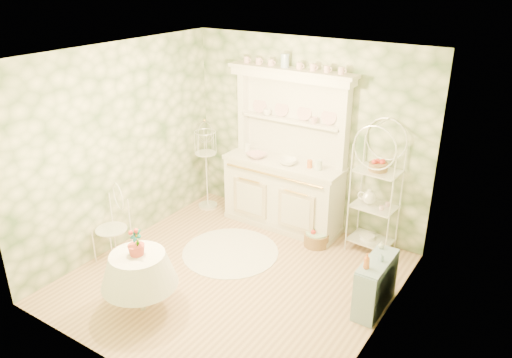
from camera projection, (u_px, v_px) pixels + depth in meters
The scene contains 22 objects.
floor at pixel (234, 278), 6.15m from camera, with size 3.60×3.60×0.00m, color #D4AC81.
ceiling at pixel (229, 56), 5.09m from camera, with size 3.60×3.60×0.00m, color white.
wall_left at pixel (120, 148), 6.53m from camera, with size 3.60×3.60×0.00m, color beige.
wall_right at pixel (386, 218), 4.72m from camera, with size 3.60×3.60×0.00m, color beige.
wall_back at pixel (307, 135), 7.01m from camera, with size 3.60×3.60×0.00m, color beige.
wall_front at pixel (108, 247), 4.24m from camera, with size 3.60×3.60×0.00m, color beige.
kitchen_dresser at pixel (284, 152), 6.97m from camera, with size 1.87×0.61×2.29m, color white.
bakers_rack at pixel (376, 185), 6.39m from camera, with size 0.60×0.43×1.91m, color white.
side_shelf at pixel (375, 283), 5.51m from camera, with size 0.27×0.74×0.63m, color #8EAABF.
round_table at pixel (140, 284), 5.46m from camera, with size 0.61×0.61×0.66m, color white.
cafe_chair at pixel (111, 228), 6.36m from camera, with size 0.43×0.43×0.94m, color white.
birdcage_stand at pixel (206, 168), 7.71m from camera, with size 0.32×0.32×1.33m, color white.
floor_basket at pixel (316, 238), 6.83m from camera, with size 0.36×0.36×0.24m, color olive.
lace_rug at pixel (230, 252), 6.70m from camera, with size 1.29×1.29×0.01m, color white.
bowl_floral at pixel (256, 157), 7.15m from camera, with size 0.27×0.27×0.07m, color white.
bowl_white at pixel (288, 164), 6.91m from camera, with size 0.25×0.25×0.08m, color white.
cup_left at pixel (267, 113), 7.10m from camera, with size 0.12×0.12×0.09m, color white.
cup_right at pixel (314, 122), 6.73m from camera, with size 0.10×0.10×0.09m, color white.
potted_geranium at pixel (137, 244), 5.25m from camera, with size 0.16×0.11×0.30m, color #3F7238.
bottle_amber at pixel (367, 263), 5.22m from camera, with size 0.07×0.07×0.18m, color #D16D32.
bottle_blue at pixel (381, 258), 5.37m from camera, with size 0.05×0.05×0.10m, color #9AB8D2.
bottle_glass at pixel (381, 246), 5.61m from camera, with size 0.07×0.07×0.09m, color silver.
Camera 1 is at (3.06, -4.18, 3.55)m, focal length 35.00 mm.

